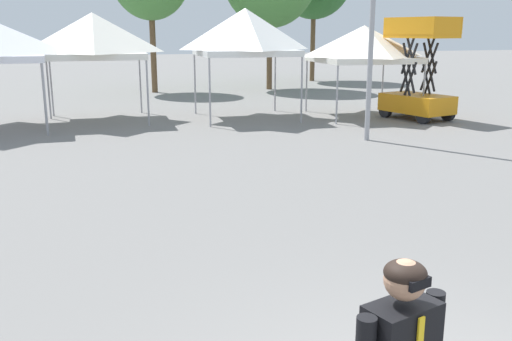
{
  "coord_description": "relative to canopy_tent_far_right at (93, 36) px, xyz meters",
  "views": [
    {
      "loc": [
        -2.57,
        -3.14,
        2.98
      ],
      "look_at": [
        -0.46,
        3.31,
        1.3
      ],
      "focal_mm": 39.99,
      "sensor_mm": 36.0,
      "label": 1
    }
  ],
  "objects": [
    {
      "name": "canopy_tent_far_right",
      "position": [
        0.0,
        0.0,
        0.0
      ],
      "size": [
        3.39,
        3.39,
        3.53
      ],
      "color": "#9E9EA3",
      "rests_on": "ground"
    },
    {
      "name": "canopy_tent_far_left",
      "position": [
        4.89,
        -1.0,
        0.12
      ],
      "size": [
        3.36,
        3.36,
        3.69
      ],
      "color": "#9E9EA3",
      "rests_on": "ground"
    },
    {
      "name": "scissor_lift",
      "position": [
        10.4,
        -3.01,
        -1.73
      ],
      "size": [
        1.92,
        2.57,
        3.39
      ],
      "color": "black",
      "rests_on": "ground"
    },
    {
      "name": "canopy_tent_center",
      "position": [
        8.97,
        -1.73,
        -0.29
      ],
      "size": [
        3.48,
        3.48,
        3.14
      ],
      "color": "#9E9EA3",
      "rests_on": "ground"
    }
  ]
}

